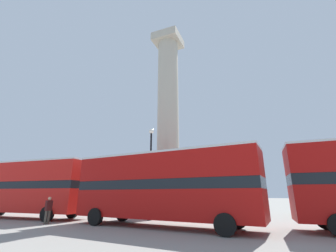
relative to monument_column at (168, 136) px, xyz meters
name	(u,v)px	position (x,y,z in m)	size (l,w,h in m)	color
ground_plane	(168,216)	(0.00, 0.00, -7.21)	(200.00, 200.00, 0.00)	gray
monument_column	(168,136)	(0.00, 0.00, 0.00)	(5.52, 5.52, 19.58)	#ADA593
bus_b	(25,186)	(-9.71, -6.76, -4.81)	(11.32, 3.40, 4.35)	red
bus_c	(163,185)	(2.62, -6.87, -4.89)	(11.44, 3.61, 4.19)	#A80F0C
equestrian_statue	(313,196)	(12.07, 5.50, -5.57)	(3.60, 3.30, 5.68)	#ADA593
street_lamp	(150,169)	(0.28, -4.04, -3.56)	(0.40, 0.40, 6.85)	black
pedestrian_near_lamp	(48,209)	(-4.69, -8.49, -6.31)	(0.21, 0.43, 1.64)	#4C473D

